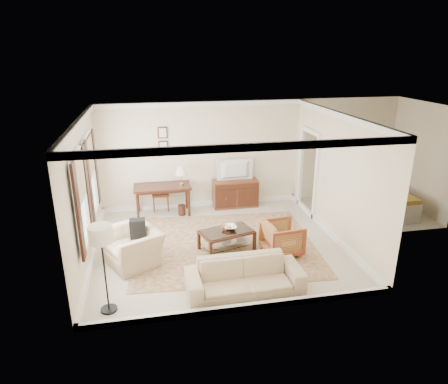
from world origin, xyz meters
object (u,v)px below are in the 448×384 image
object	(u,v)px
coffee_table	(227,235)
tv	(236,164)
club_armchair	(132,241)
sofa	(245,272)
writing_desk	(162,190)
sideboard	(235,193)
striped_armchair	(282,236)

from	to	relation	value
coffee_table	tv	bearing A→B (deg)	73.16
club_armchair	sofa	world-z (taller)	club_armchair
writing_desk	sideboard	xyz separation A→B (m)	(2.01, 0.20, -0.32)
club_armchair	writing_desk	bearing A→B (deg)	136.41
writing_desk	striped_armchair	xyz separation A→B (m)	(2.40, -2.68, -0.30)
writing_desk	tv	distance (m)	2.09
striped_armchair	writing_desk	bearing A→B (deg)	36.22
club_armchair	sofa	size ratio (longest dim) A/B	0.53
tv	coffee_table	bearing A→B (deg)	73.16
club_armchair	sofa	xyz separation A→B (m)	(1.99, -1.47, -0.08)
writing_desk	club_armchair	bearing A→B (deg)	-106.68
sofa	club_armchair	bearing A→B (deg)	142.70
writing_desk	coffee_table	distance (m)	2.66
writing_desk	tv	bearing A→B (deg)	5.11
coffee_table	club_armchair	world-z (taller)	club_armchair
striped_armchair	sofa	size ratio (longest dim) A/B	0.37
coffee_table	sofa	bearing A→B (deg)	-90.10
sideboard	sofa	xyz separation A→B (m)	(-0.76, -4.14, 0.03)
writing_desk	sofa	size ratio (longest dim) A/B	0.70
coffee_table	sofa	world-z (taller)	sofa
club_armchair	coffee_table	bearing A→B (deg)	67.58
striped_armchair	club_armchair	xyz separation A→B (m)	(-3.14, 0.20, 0.09)
tv	writing_desk	bearing A→B (deg)	5.11
sideboard	tv	xyz separation A→B (m)	(0.00, -0.02, 0.86)
sideboard	club_armchair	distance (m)	3.84
tv	sofa	bearing A→B (deg)	79.57
striped_armchair	tv	bearing A→B (deg)	2.12
sideboard	sofa	distance (m)	4.21
writing_desk	club_armchair	size ratio (longest dim) A/B	1.32
tv	striped_armchair	distance (m)	3.01
tv	club_armchair	bearing A→B (deg)	43.97
coffee_table	striped_armchair	xyz separation A→B (m)	(1.14, -0.36, 0.03)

